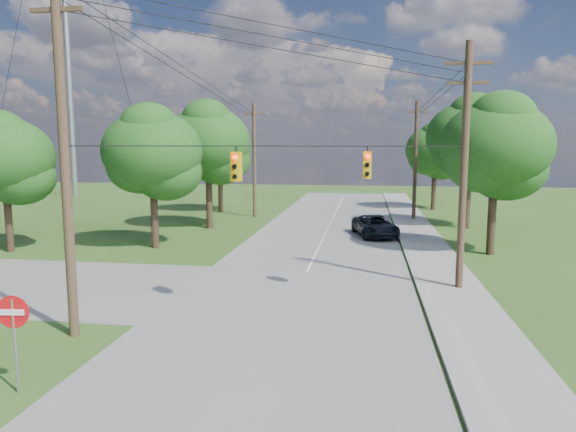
% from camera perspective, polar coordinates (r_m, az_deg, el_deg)
% --- Properties ---
extents(ground, '(140.00, 140.00, 0.00)m').
position_cam_1_polar(ground, '(16.56, -9.18, -14.27)').
color(ground, '#32511B').
rests_on(ground, ground).
extents(main_road, '(10.00, 100.00, 0.03)m').
position_cam_1_polar(main_road, '(20.73, 0.48, -9.59)').
color(main_road, gray).
rests_on(main_road, ground).
extents(sidewalk_east, '(2.60, 100.00, 0.12)m').
position_cam_1_polar(sidewalk_east, '(20.89, 19.27, -9.76)').
color(sidewalk_east, '#A19D96').
rests_on(sidewalk_east, ground).
extents(pole_sw, '(2.00, 0.32, 12.00)m').
position_cam_1_polar(pole_sw, '(17.71, -23.64, 7.25)').
color(pole_sw, '#4D3727').
rests_on(pole_sw, ground).
extents(pole_ne, '(2.00, 0.32, 10.50)m').
position_cam_1_polar(pole_ne, '(22.98, 18.99, 5.51)').
color(pole_ne, '#4D3727').
rests_on(pole_ne, ground).
extents(pole_north_e, '(2.00, 0.32, 10.00)m').
position_cam_1_polar(pole_north_e, '(44.80, 13.98, 6.08)').
color(pole_north_e, '#4D3727').
rests_on(pole_north_e, ground).
extents(pole_north_w, '(2.00, 0.32, 10.00)m').
position_cam_1_polar(pole_north_w, '(45.68, -3.77, 6.31)').
color(pole_north_w, '#4D3727').
rests_on(pole_north_w, ground).
extents(power_lines, '(13.93, 29.62, 4.93)m').
position_cam_1_polar(power_lines, '(26.53, 1.48, 14.12)').
color(power_lines, black).
rests_on(power_lines, ground).
extents(traffic_signals, '(4.91, 3.27, 1.05)m').
position_cam_1_polar(traffic_signals, '(19.18, 1.90, 5.67)').
color(traffic_signals, '#E0B10D').
rests_on(traffic_signals, ground).
extents(radio_mast, '(0.70, 0.70, 45.00)m').
position_cam_1_polar(radio_mast, '(72.77, -23.49, 19.98)').
color(radio_mast, gray).
rests_on(radio_mast, ground).
extents(tree_w_near, '(6.00, 6.00, 8.40)m').
position_cam_1_polar(tree_w_near, '(32.26, -14.85, 6.96)').
color(tree_w_near, '#402C20').
rests_on(tree_w_near, ground).
extents(tree_w_mid, '(6.40, 6.40, 9.22)m').
position_cam_1_polar(tree_w_mid, '(39.42, -8.87, 8.15)').
color(tree_w_mid, '#402C20').
rests_on(tree_w_mid, ground).
extents(tree_w_far, '(6.00, 6.00, 8.73)m').
position_cam_1_polar(tree_w_far, '(49.57, -7.58, 7.66)').
color(tree_w_far, '#402C20').
rests_on(tree_w_far, ground).
extents(tree_e_near, '(6.20, 6.20, 8.81)m').
position_cam_1_polar(tree_e_near, '(31.44, 22.06, 7.25)').
color(tree_e_near, '#402C20').
rests_on(tree_e_near, ground).
extents(tree_e_mid, '(6.60, 6.60, 9.64)m').
position_cam_1_polar(tree_e_mid, '(41.33, 19.59, 8.23)').
color(tree_e_mid, '#402C20').
rests_on(tree_e_mid, ground).
extents(tree_e_far, '(5.80, 5.80, 8.32)m').
position_cam_1_polar(tree_e_far, '(53.03, 16.03, 7.07)').
color(tree_e_far, '#402C20').
rests_on(tree_e_far, ground).
extents(tree_cross_n, '(5.60, 5.60, 7.91)m').
position_cam_1_polar(tree_cross_n, '(34.18, -29.01, 5.74)').
color(tree_cross_n, '#402C20').
rests_on(tree_cross_n, ground).
extents(car_main_north, '(3.60, 5.59, 1.43)m').
position_cam_1_polar(car_main_north, '(36.08, 9.66, -1.11)').
color(car_main_north, black).
rests_on(car_main_north, main_road).
extents(do_not_enter_sign, '(0.84, 0.15, 2.52)m').
position_cam_1_polar(do_not_enter_sign, '(14.69, -28.21, -10.40)').
color(do_not_enter_sign, gray).
rests_on(do_not_enter_sign, ground).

